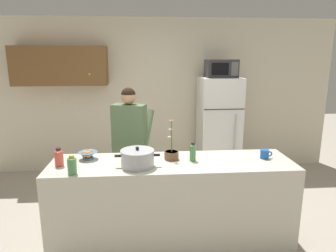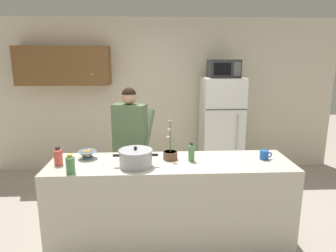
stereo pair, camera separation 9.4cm
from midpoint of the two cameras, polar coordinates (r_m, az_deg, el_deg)
name	(u,v)px [view 2 (the right image)]	position (r m, az deg, el deg)	size (l,w,h in m)	color
ground_plane	(171,241)	(3.55, 1.30, -20.86)	(14.00, 14.00, 0.00)	#B2A899
back_wall_unit	(150,92)	(5.24, -2.92, 6.42)	(6.00, 0.48, 2.60)	beige
kitchen_island	(171,203)	(3.32, 1.34, -14.25)	(2.50, 0.68, 0.92)	beige
refrigerator	(221,128)	(5.06, 10.46, -0.36)	(0.64, 0.68, 1.65)	white
microwave	(224,69)	(4.91, 10.99, 10.59)	(0.48, 0.37, 0.28)	#2D2D30
person_near_pot	(130,136)	(3.85, -6.41, -1.81)	(0.58, 0.53, 1.61)	#726656
cooking_pot	(136,158)	(2.99, -5.21, -6.03)	(0.44, 0.33, 0.20)	#ADAFB5
coffee_mug	(264,155)	(3.36, 18.49, -5.19)	(0.13, 0.09, 0.10)	#1E59B2
bread_bowl	(87,154)	(3.31, -14.17, -5.12)	(0.20, 0.20, 0.10)	#4C7299
bottle_near_edge	(58,156)	(3.19, -19.20, -5.40)	(0.09, 0.09, 0.19)	#D84C3F
bottle_mid_counter	(70,164)	(2.94, -17.06, -6.86)	(0.08, 0.08, 0.18)	#4C8C4C
bottle_far_corner	(191,152)	(3.13, 5.30, -4.93)	(0.06, 0.06, 0.20)	#4C8C4C
potted_orchid	(170,154)	(3.18, 1.23, -5.26)	(0.15, 0.15, 0.43)	brown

